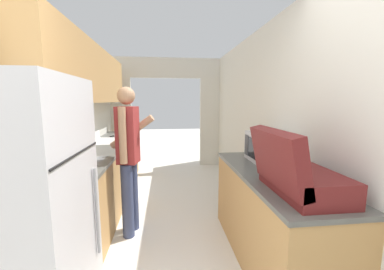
{
  "coord_description": "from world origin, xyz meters",
  "views": [
    {
      "loc": [
        -0.04,
        -0.85,
        1.54
      ],
      "look_at": [
        0.35,
        2.45,
        1.05
      ],
      "focal_mm": 22.0,
      "sensor_mm": 36.0,
      "label": 1
    }
  ],
  "objects": [
    {
      "name": "counter_left",
      "position": [
        -0.94,
        2.59,
        0.44
      ],
      "size": [
        0.62,
        3.32,
        0.88
      ],
      "color": "#B2844C",
      "rests_on": "ground_plane"
    },
    {
      "name": "wall_right",
      "position": [
        1.27,
        1.71,
        1.25
      ],
      "size": [
        0.06,
        7.02,
        2.5
      ],
      "color": "silver",
      "rests_on": "ground_plane"
    },
    {
      "name": "refrigerator",
      "position": [
        -0.91,
        0.65,
        0.84
      ],
      "size": [
        0.69,
        0.78,
        1.69
      ],
      "color": "#B7B7BC",
      "rests_on": "ground_plane"
    },
    {
      "name": "suitcase",
      "position": [
        0.87,
        0.67,
        1.03
      ],
      "size": [
        0.49,
        0.67,
        0.47
      ],
      "color": "#5B1919",
      "rests_on": "counter_right"
    },
    {
      "name": "range_oven",
      "position": [
        -0.94,
        3.14,
        0.45
      ],
      "size": [
        0.66,
        0.74,
        1.02
      ],
      "color": "white",
      "rests_on": "ground_plane"
    },
    {
      "name": "knife",
      "position": [
        -1.01,
        3.64,
        0.89
      ],
      "size": [
        0.11,
        0.34,
        0.02
      ],
      "rotation": [
        0.0,
        0.0,
        -0.36
      ],
      "color": "#B7B7BC",
      "rests_on": "counter_left"
    },
    {
      "name": "microwave",
      "position": [
        1.05,
        1.53,
        1.04
      ],
      "size": [
        0.34,
        0.5,
        0.32
      ],
      "color": "#B7B7BC",
      "rests_on": "counter_right"
    },
    {
      "name": "wall_far_with_doorway",
      "position": [
        0.0,
        4.65,
        1.43
      ],
      "size": [
        2.89,
        0.06,
        2.5
      ],
      "color": "silver",
      "rests_on": "ground_plane"
    },
    {
      "name": "counter_right",
      "position": [
        0.94,
        1.16,
        0.44
      ],
      "size": [
        0.62,
        1.75,
        0.88
      ],
      "color": "#B2844C",
      "rests_on": "ground_plane"
    },
    {
      "name": "person",
      "position": [
        -0.45,
        1.81,
        0.91
      ],
      "size": [
        0.54,
        0.42,
        1.69
      ],
      "rotation": [
        0.0,
        0.0,
        1.37
      ],
      "color": "#384266",
      "rests_on": "ground_plane"
    },
    {
      "name": "wall_left",
      "position": [
        -1.19,
        2.15,
        1.54
      ],
      "size": [
        0.38,
        7.02,
        2.5
      ],
      "color": "silver",
      "rests_on": "ground_plane"
    }
  ]
}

